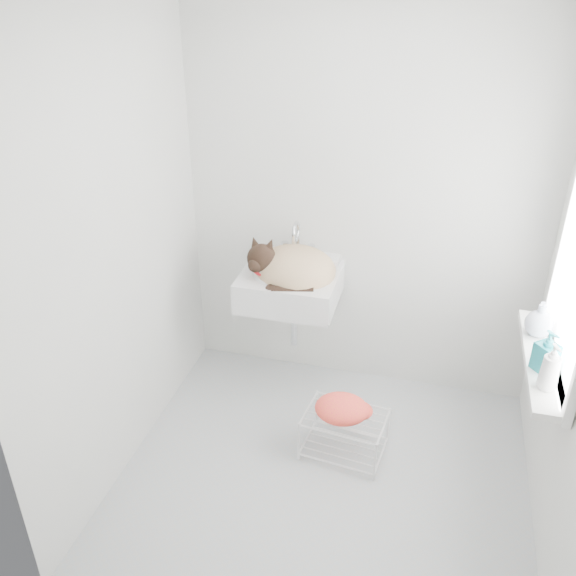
% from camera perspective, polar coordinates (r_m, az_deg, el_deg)
% --- Properties ---
extents(floor, '(2.20, 2.00, 0.02)m').
position_cam_1_polar(floor, '(3.57, 3.32, -17.01)').
color(floor, '#ABB0B4').
rests_on(floor, ground).
extents(back_wall, '(2.20, 0.02, 2.50)m').
position_cam_1_polar(back_wall, '(3.72, 7.09, 7.95)').
color(back_wall, silver).
rests_on(back_wall, ground).
extents(left_wall, '(0.02, 2.00, 2.50)m').
position_cam_1_polar(left_wall, '(3.18, -15.80, 3.35)').
color(left_wall, silver).
rests_on(left_wall, ground).
extents(windowsill, '(0.16, 0.88, 0.04)m').
position_cam_1_polar(windowsill, '(3.22, 22.53, -6.24)').
color(windowsill, white).
rests_on(windowsill, right_wall).
extents(sink, '(0.59, 0.51, 0.23)m').
position_cam_1_polar(sink, '(3.72, 0.21, 1.41)').
color(sink, white).
rests_on(sink, back_wall).
extents(faucet, '(0.21, 0.15, 0.21)m').
position_cam_1_polar(faucet, '(3.81, 0.90, 4.48)').
color(faucet, silver).
rests_on(faucet, sink).
extents(cat, '(0.51, 0.42, 0.32)m').
position_cam_1_polar(cat, '(3.68, 0.29, 1.84)').
color(cat, tan).
rests_on(cat, sink).
extents(wire_rack, '(0.47, 0.36, 0.26)m').
position_cam_1_polar(wire_rack, '(3.62, 5.26, -13.15)').
color(wire_rack, silver).
rests_on(wire_rack, floor).
extents(towel, '(0.32, 0.24, 0.13)m').
position_cam_1_polar(towel, '(3.51, 4.99, -11.54)').
color(towel, orange).
rests_on(towel, wire_rack).
extents(bottle_a, '(0.10, 0.10, 0.19)m').
position_cam_1_polar(bottle_a, '(3.00, 22.83, -8.55)').
color(bottle_a, white).
rests_on(bottle_a, windowsill).
extents(bottle_b, '(0.13, 0.13, 0.21)m').
position_cam_1_polar(bottle_b, '(3.12, 22.58, -6.99)').
color(bottle_b, '#16737D').
rests_on(bottle_b, windowsill).
extents(bottle_c, '(0.20, 0.20, 0.18)m').
position_cam_1_polar(bottle_c, '(3.38, 22.12, -4.00)').
color(bottle_c, silver).
rests_on(bottle_c, windowsill).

